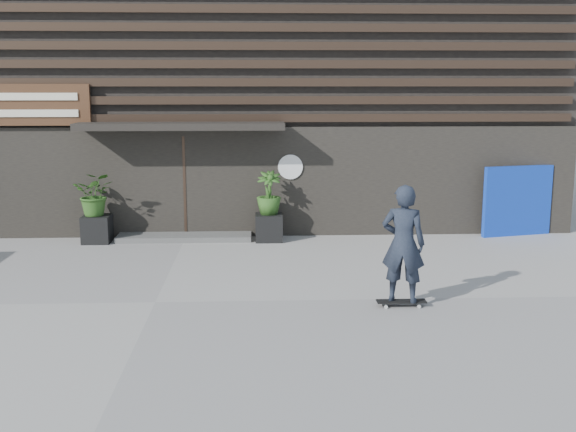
{
  "coord_description": "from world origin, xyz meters",
  "views": [
    {
      "loc": [
        1.66,
        -10.71,
        3.43
      ],
      "look_at": [
        2.2,
        1.53,
        1.1
      ],
      "focal_mm": 43.15,
      "sensor_mm": 36.0,
      "label": 1
    }
  ],
  "objects_px": {
    "blue_tarp": "(517,201)",
    "skateboarder": "(403,244)",
    "planter_pot_right": "(269,227)",
    "planter_pot_left": "(97,229)"
  },
  "relations": [
    {
      "from": "blue_tarp",
      "to": "skateboarder",
      "type": "relative_size",
      "value": 0.89
    },
    {
      "from": "blue_tarp",
      "to": "planter_pot_right",
      "type": "bearing_deg",
      "value": 169.63
    },
    {
      "from": "skateboarder",
      "to": "blue_tarp",
      "type": "bearing_deg",
      "value": 53.83
    },
    {
      "from": "planter_pot_left",
      "to": "skateboarder",
      "type": "distance_m",
      "value": 7.55
    },
    {
      "from": "planter_pot_left",
      "to": "planter_pot_right",
      "type": "xyz_separation_m",
      "value": [
        3.8,
        0.0,
        0.0
      ]
    },
    {
      "from": "planter_pot_right",
      "to": "blue_tarp",
      "type": "distance_m",
      "value": 5.75
    },
    {
      "from": "planter_pot_right",
      "to": "skateboarder",
      "type": "relative_size",
      "value": 0.31
    },
    {
      "from": "planter_pot_right",
      "to": "skateboarder",
      "type": "height_order",
      "value": "skateboarder"
    },
    {
      "from": "planter_pot_right",
      "to": "blue_tarp",
      "type": "relative_size",
      "value": 0.35
    },
    {
      "from": "blue_tarp",
      "to": "planter_pot_left",
      "type": "bearing_deg",
      "value": 168.43
    }
  ]
}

